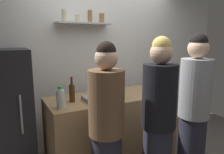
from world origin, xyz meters
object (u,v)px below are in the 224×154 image
at_px(person_grey_hoodie, 194,112).
at_px(person_brown_jacket, 107,130).
at_px(baking_pan, 97,98).
at_px(refrigerator, 3,115).
at_px(person_blonde, 158,123).
at_px(utensil_holder, 99,89).
at_px(wine_bottle_amber_glass, 72,92).
at_px(wine_bottle_pale_glass, 167,85).
at_px(wine_bottle_dark_glass, 121,89).
at_px(water_bottle_plastic, 61,99).

bearing_deg(person_grey_hoodie, person_brown_jacket, 106.45).
distance_m(baking_pan, person_brown_jacket, 0.64).
bearing_deg(person_brown_jacket, refrigerator, 44.91).
distance_m(refrigerator, person_blonde, 1.81).
distance_m(utensil_holder, wine_bottle_amber_glass, 0.49).
relative_size(wine_bottle_pale_glass, wine_bottle_amber_glass, 0.95).
distance_m(person_grey_hoodie, person_brown_jacket, 1.03).
distance_m(refrigerator, wine_bottle_amber_glass, 0.88).
relative_size(refrigerator, wine_bottle_dark_glass, 5.05).
bearing_deg(wine_bottle_amber_glass, utensil_holder, 23.48).
xyz_separation_m(water_bottle_plastic, person_brown_jacket, (0.30, -0.50, -0.22)).
bearing_deg(person_brown_jacket, wine_bottle_dark_glass, -36.75).
xyz_separation_m(water_bottle_plastic, person_blonde, (0.82, -0.64, -0.20)).
relative_size(baking_pan, person_blonde, 0.20).
bearing_deg(water_bottle_plastic, person_blonde, -38.14).
bearing_deg(refrigerator, person_blonde, -40.27).
bearing_deg(baking_pan, water_bottle_plastic, -168.31).
relative_size(wine_bottle_pale_glass, person_brown_jacket, 0.17).
distance_m(baking_pan, utensil_holder, 0.30).
bearing_deg(person_brown_jacket, utensil_holder, -15.58).
bearing_deg(wine_bottle_pale_glass, refrigerator, 163.65).
distance_m(baking_pan, water_bottle_plastic, 0.50).
xyz_separation_m(refrigerator, wine_bottle_amber_glass, (0.75, -0.36, 0.27)).
bearing_deg(refrigerator, wine_bottle_amber_glass, -25.90).
bearing_deg(person_brown_jacket, person_grey_hoodie, -92.54).
relative_size(baking_pan, person_grey_hoodie, 0.20).
height_order(wine_bottle_amber_glass, person_blonde, person_blonde).
height_order(wine_bottle_dark_glass, person_blonde, person_blonde).
height_order(wine_bottle_amber_glass, water_bottle_plastic, wine_bottle_amber_glass).
height_order(refrigerator, wine_bottle_dark_glass, refrigerator).
distance_m(water_bottle_plastic, person_grey_hoodie, 1.48).
bearing_deg(wine_bottle_pale_glass, utensil_holder, 153.03).
distance_m(refrigerator, person_grey_hoodie, 2.23).
xyz_separation_m(refrigerator, baking_pan, (1.05, -0.43, 0.18)).
bearing_deg(wine_bottle_pale_glass, person_blonde, -137.58).
bearing_deg(baking_pan, person_blonde, -65.48).
relative_size(refrigerator, person_grey_hoodie, 0.90).
distance_m(wine_bottle_pale_glass, water_bottle_plastic, 1.45).
bearing_deg(baking_pan, wine_bottle_pale_glass, -9.31).
relative_size(wine_bottle_dark_glass, person_blonde, 0.18).
relative_size(person_grey_hoodie, person_blonde, 1.02).
bearing_deg(baking_pan, wine_bottle_amber_glass, 166.89).
bearing_deg(person_grey_hoodie, water_bottle_plastic, 88.20).
distance_m(utensil_holder, wine_bottle_dark_glass, 0.37).
bearing_deg(person_blonde, person_brown_jacket, -65.00).
height_order(baking_pan, wine_bottle_pale_glass, wine_bottle_pale_glass).
relative_size(refrigerator, person_brown_jacket, 0.94).
height_order(water_bottle_plastic, person_blonde, person_blonde).
distance_m(baking_pan, person_grey_hoodie, 1.12).
bearing_deg(person_grey_hoodie, baking_pan, 72.84).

